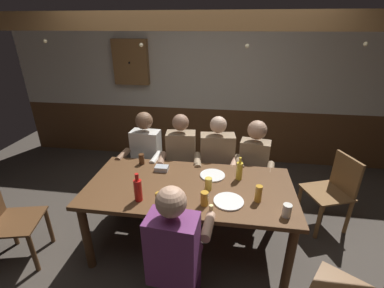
{
  "coord_description": "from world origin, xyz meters",
  "views": [
    {
      "loc": [
        0.34,
        -2.05,
        2.2
      ],
      "look_at": [
        0.0,
        0.31,
        1.13
      ],
      "focal_mm": 25.0,
      "sensor_mm": 36.0,
      "label": 1
    }
  ],
  "objects_px": {
    "condiment_caddy": "(162,168)",
    "pint_glass_3": "(208,184)",
    "table_candle": "(211,209)",
    "chair_empty_near_right": "(333,190)",
    "dining_table": "(189,194)",
    "person_1": "(181,160)",
    "plate_1": "(229,201)",
    "pint_glass_5": "(205,198)",
    "wall_dart_cabinet": "(131,62)",
    "person_2": "(217,162)",
    "person_4": "(176,247)",
    "pint_glass_4": "(258,194)",
    "chair_empty_far_end": "(6,220)",
    "bottle_1": "(138,189)",
    "person_0": "(144,157)",
    "pint_glass_0": "(142,159)",
    "plate_0": "(213,175)",
    "bottle_0": "(239,170)",
    "person_3": "(253,165)",
    "pint_glass_1": "(287,210)",
    "pint_glass_2": "(159,201)"
  },
  "relations": [
    {
      "from": "pint_glass_0",
      "to": "pint_glass_2",
      "type": "relative_size",
      "value": 0.77
    },
    {
      "from": "chair_empty_near_right",
      "to": "pint_glass_2",
      "type": "xyz_separation_m",
      "value": [
        -1.77,
        -0.97,
        0.37
      ]
    },
    {
      "from": "plate_1",
      "to": "bottle_1",
      "type": "xyz_separation_m",
      "value": [
        -0.8,
        -0.08,
        0.1
      ]
    },
    {
      "from": "person_0",
      "to": "table_candle",
      "type": "relative_size",
      "value": 15.47
    },
    {
      "from": "dining_table",
      "to": "person_1",
      "type": "height_order",
      "value": "person_1"
    },
    {
      "from": "bottle_0",
      "to": "bottle_1",
      "type": "relative_size",
      "value": 0.9
    },
    {
      "from": "person_1",
      "to": "person_4",
      "type": "xyz_separation_m",
      "value": [
        0.22,
        -1.42,
        0.02
      ]
    },
    {
      "from": "person_0",
      "to": "chair_empty_near_right",
      "type": "height_order",
      "value": "person_0"
    },
    {
      "from": "plate_0",
      "to": "bottle_1",
      "type": "bearing_deg",
      "value": -140.76
    },
    {
      "from": "plate_1",
      "to": "pint_glass_5",
      "type": "xyz_separation_m",
      "value": [
        -0.21,
        -0.07,
        0.06
      ]
    },
    {
      "from": "plate_1",
      "to": "wall_dart_cabinet",
      "type": "bearing_deg",
      "value": 125.92
    },
    {
      "from": "chair_empty_far_end",
      "to": "pint_glass_1",
      "type": "relative_size",
      "value": 7.89
    },
    {
      "from": "bottle_0",
      "to": "wall_dart_cabinet",
      "type": "height_order",
      "value": "wall_dart_cabinet"
    },
    {
      "from": "chair_empty_near_right",
      "to": "pint_glass_1",
      "type": "distance_m",
      "value": 1.22
    },
    {
      "from": "bottle_1",
      "to": "pint_glass_5",
      "type": "distance_m",
      "value": 0.59
    },
    {
      "from": "person_4",
      "to": "pint_glass_4",
      "type": "relative_size",
      "value": 7.97
    },
    {
      "from": "chair_empty_far_end",
      "to": "pint_glass_3",
      "type": "distance_m",
      "value": 1.98
    },
    {
      "from": "chair_empty_far_end",
      "to": "plate_0",
      "type": "bearing_deg",
      "value": 94.54
    },
    {
      "from": "dining_table",
      "to": "person_2",
      "type": "bearing_deg",
      "value": 71.67
    },
    {
      "from": "condiment_caddy",
      "to": "pint_glass_3",
      "type": "bearing_deg",
      "value": -29.16
    },
    {
      "from": "chair_empty_near_right",
      "to": "plate_1",
      "type": "xyz_separation_m",
      "value": [
        -1.19,
        -0.8,
        0.3
      ]
    },
    {
      "from": "plate_0",
      "to": "person_1",
      "type": "bearing_deg",
      "value": 131.22
    },
    {
      "from": "chair_empty_near_right",
      "to": "table_candle",
      "type": "height_order",
      "value": "chair_empty_near_right"
    },
    {
      "from": "chair_empty_far_end",
      "to": "plate_0",
      "type": "height_order",
      "value": "chair_empty_far_end"
    },
    {
      "from": "person_4",
      "to": "pint_glass_4",
      "type": "bearing_deg",
      "value": 46.38
    },
    {
      "from": "plate_0",
      "to": "bottle_0",
      "type": "relative_size",
      "value": 1.06
    },
    {
      "from": "pint_glass_1",
      "to": "plate_0",
      "type": "bearing_deg",
      "value": 139.56
    },
    {
      "from": "person_3",
      "to": "person_4",
      "type": "xyz_separation_m",
      "value": [
        -0.66,
        -1.42,
        0.03
      ]
    },
    {
      "from": "bottle_1",
      "to": "dining_table",
      "type": "bearing_deg",
      "value": 35.42
    },
    {
      "from": "dining_table",
      "to": "plate_0",
      "type": "height_order",
      "value": "plate_0"
    },
    {
      "from": "person_2",
      "to": "person_3",
      "type": "distance_m",
      "value": 0.43
    },
    {
      "from": "person_1",
      "to": "pint_glass_5",
      "type": "distance_m",
      "value": 1.07
    },
    {
      "from": "person_4",
      "to": "bottle_0",
      "type": "distance_m",
      "value": 1.04
    },
    {
      "from": "person_0",
      "to": "condiment_caddy",
      "type": "distance_m",
      "value": 0.57
    },
    {
      "from": "person_3",
      "to": "pint_glass_2",
      "type": "height_order",
      "value": "person_3"
    },
    {
      "from": "person_0",
      "to": "person_2",
      "type": "distance_m",
      "value": 0.92
    },
    {
      "from": "condiment_caddy",
      "to": "pint_glass_0",
      "type": "relative_size",
      "value": 1.17
    },
    {
      "from": "wall_dart_cabinet",
      "to": "table_candle",
      "type": "bearing_deg",
      "value": -58.47
    },
    {
      "from": "pint_glass_3",
      "to": "pint_glass_5",
      "type": "height_order",
      "value": "pint_glass_5"
    },
    {
      "from": "pint_glass_0",
      "to": "person_2",
      "type": "bearing_deg",
      "value": 22.26
    },
    {
      "from": "chair_empty_far_end",
      "to": "pint_glass_5",
      "type": "height_order",
      "value": "pint_glass_5"
    },
    {
      "from": "dining_table",
      "to": "table_candle",
      "type": "relative_size",
      "value": 25.12
    },
    {
      "from": "table_candle",
      "to": "chair_empty_near_right",
      "type": "bearing_deg",
      "value": 36.13
    },
    {
      "from": "person_3",
      "to": "table_candle",
      "type": "distance_m",
      "value": 1.17
    },
    {
      "from": "bottle_1",
      "to": "pint_glass_5",
      "type": "relative_size",
      "value": 2.12
    },
    {
      "from": "chair_empty_near_right",
      "to": "pint_glass_5",
      "type": "xyz_separation_m",
      "value": [
        -1.4,
        -0.86,
        0.35
      ]
    },
    {
      "from": "person_4",
      "to": "pint_glass_0",
      "type": "relative_size",
      "value": 10.48
    },
    {
      "from": "wall_dart_cabinet",
      "to": "person_2",
      "type": "bearing_deg",
      "value": -41.99
    },
    {
      "from": "pint_glass_1",
      "to": "pint_glass_5",
      "type": "relative_size",
      "value": 0.87
    },
    {
      "from": "chair_empty_far_end",
      "to": "plate_1",
      "type": "xyz_separation_m",
      "value": [
        2.11,
        0.2,
        0.3
      ]
    }
  ]
}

